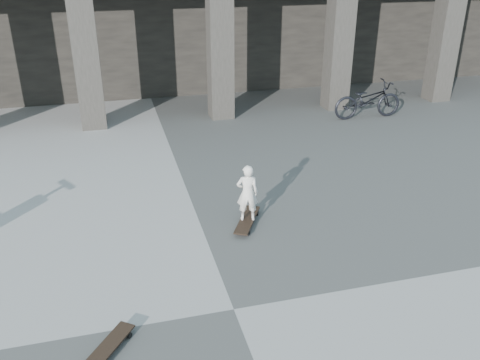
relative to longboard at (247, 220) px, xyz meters
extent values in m
plane|color=#464744|center=(-0.81, -2.21, -0.08)|extent=(90.00, 90.00, 0.00)
cube|color=#2E2C26|center=(-2.60, 6.29, 1.92)|extent=(0.65, 0.65, 4.00)
cube|color=#2E2C26|center=(0.97, 6.29, 1.92)|extent=(0.65, 0.65, 4.00)
cube|color=#2E2C26|center=(4.55, 6.29, 1.92)|extent=(0.65, 0.65, 4.00)
cube|color=#2E2C26|center=(8.12, 6.29, 1.92)|extent=(0.65, 0.65, 4.00)
cube|color=black|center=(0.00, 0.00, 0.01)|extent=(0.72, 1.04, 0.02)
cube|color=#B2B2B7|center=(0.18, 0.32, -0.03)|extent=(0.22, 0.15, 0.03)
cube|color=#B2B2B7|center=(-0.18, -0.32, -0.03)|extent=(0.22, 0.15, 0.03)
cylinder|color=black|center=(0.08, 0.38, -0.04)|extent=(0.07, 0.08, 0.08)
cylinder|color=black|center=(0.27, 0.27, -0.04)|extent=(0.07, 0.08, 0.08)
cylinder|color=black|center=(-0.27, -0.27, -0.04)|extent=(0.07, 0.08, 0.08)
cylinder|color=black|center=(-0.08, -0.38, -0.04)|extent=(0.07, 0.08, 0.08)
cube|color=black|center=(-2.49, -2.59, 0.01)|extent=(0.69, 0.83, 0.02)
cube|color=#B2B2B7|center=(-2.31, -2.35, -0.03)|extent=(0.19, 0.16, 0.03)
cylinder|color=black|center=(-2.39, -2.29, -0.04)|extent=(0.07, 0.08, 0.08)
cylinder|color=black|center=(-2.23, -2.40, -0.04)|extent=(0.07, 0.08, 0.08)
imported|color=silver|center=(0.00, 0.00, 0.54)|extent=(0.42, 0.32, 1.04)
imported|color=black|center=(5.01, 5.09, 0.45)|extent=(2.02, 0.72, 1.06)
camera|label=1|loc=(-2.16, -7.61, 4.44)|focal=38.00mm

